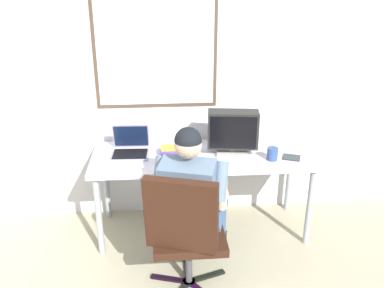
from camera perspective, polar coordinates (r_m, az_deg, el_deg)
The scene contains 11 objects.
wall_rear at distance 3.81m, azimuth -2.43°, elevation 8.44°, with size 5.24×0.08×2.56m.
desk at distance 3.63m, azimuth 1.49°, elevation -2.33°, with size 1.89×0.71×0.76m.
office_chair at distance 2.95m, azimuth -0.94°, elevation -11.41°, with size 0.61×0.64×1.00m.
person_seated at distance 3.12m, azimuth 0.01°, elevation -7.34°, with size 0.65×0.84×1.25m.
crt_monitor at distance 3.56m, azimuth 5.57°, elevation 1.87°, with size 0.44×0.24×0.38m.
laptop at distance 3.64m, azimuth -8.35°, elevation -0.26°, with size 0.33×0.32×0.24m.
wine_glass at distance 3.38m, azimuth -0.01°, elevation -1.05°, with size 0.07×0.07×0.16m.
desk_speaker at distance 3.69m, azimuth -0.24°, elevation 0.66°, with size 0.08×0.08×0.17m.
book_stack at distance 3.58m, azimuth -2.90°, elevation -0.87°, with size 0.19×0.16×0.07m.
cd_case at distance 3.62m, azimuth 13.37°, elevation -1.79°, with size 0.18×0.17×0.01m.
coffee_mug at distance 3.53m, azimuth 10.87°, elevation -1.32°, with size 0.09×0.09×0.11m.
Camera 1 is at (-0.15, -1.25, 2.19)m, focal length 39.25 mm.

